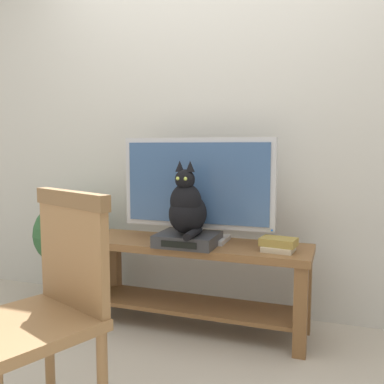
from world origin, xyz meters
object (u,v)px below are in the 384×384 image
object	(u,v)px
wooden_chair	(47,300)
media_box	(188,239)
tv	(197,187)
potted_plant	(67,242)
book_stack	(278,244)
cat	(187,207)
tv_stand	(195,269)

from	to	relation	value
wooden_chair	media_box	bearing A→B (deg)	81.39
tv	potted_plant	distance (m)	1.00
book_stack	potted_plant	distance (m)	1.43
cat	wooden_chair	bearing A→B (deg)	-98.79
tv_stand	cat	world-z (taller)	cat
tv	cat	distance (m)	0.18
media_box	wooden_chair	world-z (taller)	wooden_chair
tv	book_stack	xyz separation A→B (m)	(0.51, -0.09, -0.30)
tv_stand	media_box	size ratio (longest dim) A/B	3.98
cat	book_stack	size ratio (longest dim) A/B	2.03
media_box	cat	bearing A→B (deg)	-85.45
tv_stand	tv	distance (m)	0.50
potted_plant	book_stack	bearing A→B (deg)	-1.81
wooden_chair	book_stack	size ratio (longest dim) A/B	4.52
tv_stand	tv	bearing A→B (deg)	89.97
tv	media_box	distance (m)	0.32
tv	media_box	bearing A→B (deg)	-96.34
tv	book_stack	world-z (taller)	tv
tv	cat	world-z (taller)	tv
tv	book_stack	size ratio (longest dim) A/B	4.51
tv_stand	cat	xyz separation A→B (m)	(-0.01, -0.10, 0.39)
media_box	book_stack	distance (m)	0.52
cat	tv	bearing A→B (deg)	84.77
tv_stand	wooden_chair	world-z (taller)	wooden_chair
book_stack	potted_plant	size ratio (longest dim) A/B	0.28
cat	wooden_chair	world-z (taller)	cat
tv	cat	bearing A→B (deg)	-95.23
tv_stand	potted_plant	xyz separation A→B (m)	(-0.92, 0.00, 0.10)
tv_stand	wooden_chair	size ratio (longest dim) A/B	1.46
tv	cat	xyz separation A→B (m)	(-0.01, -0.15, -0.11)
cat	potted_plant	xyz separation A→B (m)	(-0.90, 0.10, -0.29)
tv	wooden_chair	bearing A→B (deg)	-98.36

